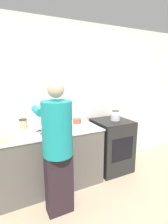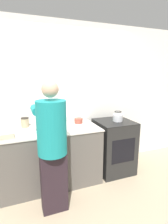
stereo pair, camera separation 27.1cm
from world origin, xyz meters
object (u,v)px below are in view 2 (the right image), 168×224
object	(u,v)px
oven	(114,146)
bowl_prep	(79,121)
cutting_board	(43,129)
canister_jar	(25,122)
kettle	(118,117)
person	(52,144)
knife	(42,129)

from	to	relation	value
oven	bowl_prep	world-z (taller)	bowl_prep
cutting_board	canister_jar	xyz separation A→B (m)	(-0.25, 0.25, 0.07)
kettle	bowl_prep	distance (m)	0.68
kettle	oven	bearing A→B (deg)	163.14
person	canister_jar	size ratio (longest dim) A/B	10.78
knife	canister_jar	distance (m)	0.35
canister_jar	oven	bearing A→B (deg)	-10.82
canister_jar	kettle	bearing A→B (deg)	-11.03
cutting_board	kettle	distance (m)	1.27
cutting_board	knife	bearing A→B (deg)	-163.86
knife	bowl_prep	bearing A→B (deg)	1.54
knife	oven	bearing A→B (deg)	-14.61
oven	person	bearing A→B (deg)	-155.33
canister_jar	person	bearing A→B (deg)	-71.79
cutting_board	knife	distance (m)	0.02
cutting_board	knife	xyz separation A→B (m)	(-0.02, -0.01, 0.01)
knife	cutting_board	bearing A→B (deg)	2.51
kettle	knife	bearing A→B (deg)	178.39
kettle	canister_jar	world-z (taller)	kettle
person	cutting_board	size ratio (longest dim) A/B	5.17
cutting_board	kettle	world-z (taller)	kettle
kettle	canister_jar	xyz separation A→B (m)	(-1.52, 0.30, -0.02)
person	canister_jar	world-z (taller)	person
kettle	bowl_prep	bearing A→B (deg)	161.94
person	bowl_prep	distance (m)	0.96
cutting_board	knife	size ratio (longest dim) A/B	1.59
person	oven	bearing A→B (deg)	24.67
person	kettle	distance (m)	1.36
person	knife	world-z (taller)	person
canister_jar	bowl_prep	bearing A→B (deg)	-5.55
oven	canister_jar	xyz separation A→B (m)	(-1.47, 0.28, 0.52)
bowl_prep	canister_jar	bearing A→B (deg)	174.45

